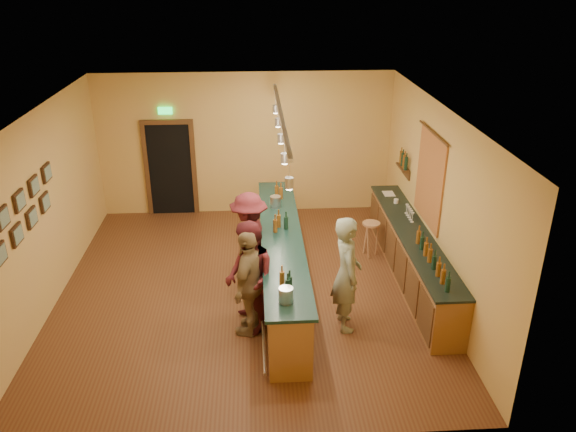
{
  "coord_description": "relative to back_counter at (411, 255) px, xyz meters",
  "views": [
    {
      "loc": [
        0.18,
        -8.6,
        5.25
      ],
      "look_at": [
        0.74,
        0.2,
        1.3
      ],
      "focal_mm": 35.0,
      "sensor_mm": 36.0,
      "label": 1
    }
  ],
  "objects": [
    {
      "name": "customer_b",
      "position": [
        -2.9,
        -1.42,
        0.38
      ],
      "size": [
        0.76,
        1.11,
        1.74
      ],
      "primitive_type": "imported",
      "rotation": [
        0.0,
        0.0,
        -1.93
      ],
      "color": "#997A51",
      "rests_on": "floor"
    },
    {
      "name": "wall_front",
      "position": [
        -2.97,
        -3.68,
        1.11
      ],
      "size": [
        6.5,
        0.02,
        3.2
      ],
      "primitive_type": "cube",
      "color": "#DEB653",
      "rests_on": "floor"
    },
    {
      "name": "back_counter",
      "position": [
        0.0,
        0.0,
        0.0
      ],
      "size": [
        0.6,
        4.55,
        1.27
      ],
      "color": "olive",
      "rests_on": "floor"
    },
    {
      "name": "tasting_bar",
      "position": [
        -2.36,
        -0.18,
        0.12
      ],
      "size": [
        0.73,
        5.1,
        1.38
      ],
      "color": "olive",
      "rests_on": "floor"
    },
    {
      "name": "pendant_track",
      "position": [
        -2.35,
        -0.18,
        2.5
      ],
      "size": [
        0.11,
        4.6,
        0.5
      ],
      "color": "silver",
      "rests_on": "ceiling"
    },
    {
      "name": "ceiling",
      "position": [
        -2.97,
        -0.18,
        2.71
      ],
      "size": [
        6.5,
        7.0,
        0.02
      ],
      "primitive_type": "cube",
      "color": "silver",
      "rests_on": "wall_back"
    },
    {
      "name": "wall_left",
      "position": [
        -6.22,
        -0.18,
        1.11
      ],
      "size": [
        0.02,
        7.0,
        3.2
      ],
      "primitive_type": "cube",
      "color": "#DEB653",
      "rests_on": "floor"
    },
    {
      "name": "bar_stool",
      "position": [
        -0.56,
        0.93,
        0.08
      ],
      "size": [
        0.34,
        0.34,
        0.71
      ],
      "rotation": [
        0.0,
        0.0,
        -0.09
      ],
      "color": "#A07448",
      "rests_on": "floor"
    },
    {
      "name": "picture_grid",
      "position": [
        -6.18,
        -0.93,
        1.46
      ],
      "size": [
        0.06,
        2.2,
        0.7
      ],
      "primitive_type": null,
      "color": "#382111",
      "rests_on": "wall_left"
    },
    {
      "name": "tapestry",
      "position": [
        0.26,
        0.22,
        1.36
      ],
      "size": [
        0.03,
        1.4,
        1.6
      ],
      "primitive_type": "cube",
      "color": "maroon",
      "rests_on": "wall_right"
    },
    {
      "name": "wall_back",
      "position": [
        -2.97,
        3.32,
        1.11
      ],
      "size": [
        6.5,
        0.02,
        3.2
      ],
      "primitive_type": "cube",
      "color": "#DEB653",
      "rests_on": "floor"
    },
    {
      "name": "bartender",
      "position": [
        -1.42,
        -1.39,
        0.45
      ],
      "size": [
        0.49,
        0.71,
        1.88
      ],
      "primitive_type": "imported",
      "rotation": [
        0.0,
        0.0,
        1.62
      ],
      "color": "gray",
      "rests_on": "floor"
    },
    {
      "name": "wall_right",
      "position": [
        0.28,
        -0.18,
        1.11
      ],
      "size": [
        0.02,
        7.0,
        3.2
      ],
      "primitive_type": "cube",
      "color": "#DEB653",
      "rests_on": "floor"
    },
    {
      "name": "customer_c",
      "position": [
        -2.9,
        -0.05,
        0.39
      ],
      "size": [
        0.87,
        1.25,
        1.76
      ],
      "primitive_type": "imported",
      "rotation": [
        0.0,
        0.0,
        -1.77
      ],
      "color": "#59191E",
      "rests_on": "floor"
    },
    {
      "name": "customer_a",
      "position": [
        -2.9,
        -1.36,
        0.42
      ],
      "size": [
        0.91,
        1.04,
        1.81
      ],
      "primitive_type": "imported",
      "rotation": [
        0.0,
        0.0,
        -1.28
      ],
      "color": "#59191E",
      "rests_on": "floor"
    },
    {
      "name": "doorway",
      "position": [
        -4.67,
        3.3,
        0.64
      ],
      "size": [
        1.15,
        0.09,
        2.48
      ],
      "color": "black",
      "rests_on": "wall_back"
    },
    {
      "name": "bottle_shelf",
      "position": [
        0.2,
        1.72,
        1.18
      ],
      "size": [
        0.17,
        0.55,
        0.54
      ],
      "color": "#503518",
      "rests_on": "wall_right"
    },
    {
      "name": "floor",
      "position": [
        -2.97,
        -0.18,
        -0.49
      ],
      "size": [
        7.0,
        7.0,
        0.0
      ],
      "primitive_type": "plane",
      "color": "#5A2E19",
      "rests_on": "ground"
    }
  ]
}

